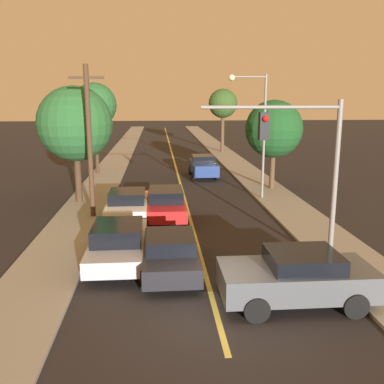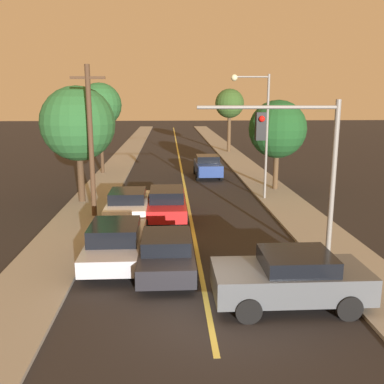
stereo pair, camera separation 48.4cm
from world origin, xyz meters
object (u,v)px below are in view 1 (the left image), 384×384
streetlamp_right (255,119)px  traffic_signal_mast (305,154)px  tree_left_far (95,105)px  tree_left_near (75,124)px  car_near_lane_front (170,252)px  utility_pole_left (89,139)px  tree_right_near (274,129)px  car_outer_lane_front (118,242)px  car_crossing_right (297,277)px  tree_right_far (223,104)px  car_outer_lane_second (128,206)px  car_near_lane_second (166,203)px  car_far_oncoming (203,166)px

streetlamp_right → traffic_signal_mast: bearing=-93.2°
tree_left_far → tree_left_near: bearing=-88.6°
car_near_lane_front → tree_left_far: bearing=104.5°
car_near_lane_front → utility_pole_left: utility_pole_left is taller
tree_right_near → streetlamp_right: bearing=-125.1°
tree_left_near → tree_left_far: 9.31m
car_near_lane_front → tree_left_near: size_ratio=0.69×
car_outer_lane_front → tree_left_near: tree_left_near is taller
streetlamp_right → utility_pole_left: size_ratio=0.97×
car_crossing_right → tree_right_near: size_ratio=0.78×
car_crossing_right → utility_pole_left: 12.18m
tree_right_near → tree_right_far: bearing=90.9°
traffic_signal_mast → tree_left_near: 13.34m
car_near_lane_front → utility_pole_left: (-3.56, 6.90, 3.14)m
car_outer_lane_front → traffic_signal_mast: (6.34, -0.65, 3.17)m
car_outer_lane_second → tree_left_near: size_ratio=0.67×
car_crossing_right → traffic_signal_mast: size_ratio=0.77×
car_outer_lane_second → car_near_lane_second: bearing=23.7°
traffic_signal_mast → tree_left_near: tree_left_near is taller
car_far_oncoming → car_outer_lane_front: bearing=73.8°
car_near_lane_front → tree_right_near: tree_right_near is taller
car_crossing_right → car_outer_lane_front: bearing=56.5°
car_crossing_right → tree_left_near: bearing=33.5°
traffic_signal_mast → car_far_oncoming: bearing=95.1°
traffic_signal_mast → utility_pole_left: utility_pole_left is taller
car_outer_lane_front → streetlamp_right: 12.08m
car_crossing_right → traffic_signal_mast: bearing=-19.6°
car_outer_lane_front → tree_right_near: bearing=53.4°
car_far_oncoming → tree_right_near: (3.84, -4.92, 3.04)m
car_near_lane_front → traffic_signal_mast: (4.53, 0.32, 3.23)m
car_near_lane_second → utility_pole_left: 4.73m
car_far_oncoming → tree_left_near: tree_left_near is taller
tree_left_near → car_outer_lane_front: bearing=-71.9°
car_far_oncoming → car_crossing_right: (0.51, -20.09, 0.00)m
car_near_lane_front → car_crossing_right: 4.34m
car_outer_lane_front → tree_left_far: bearing=99.8°
tree_right_near → utility_pole_left: bearing=-151.2°
traffic_signal_mast → tree_right_near: (2.31, 12.29, -0.08)m
tree_right_far → traffic_signal_mast: bearing=-93.7°
car_near_lane_second → tree_right_near: size_ratio=0.88×
car_outer_lane_second → car_far_oncoming: bearing=67.4°
tree_left_near → car_crossing_right: bearing=-56.5°
car_outer_lane_front → traffic_signal_mast: 7.12m
car_crossing_right → tree_right_near: (3.33, 15.16, 3.04)m
car_outer_lane_second → tree_right_far: size_ratio=0.65×
car_outer_lane_second → tree_left_near: 6.04m
car_near_lane_second → tree_right_far: bearing=75.3°
car_near_lane_front → traffic_signal_mast: traffic_signal_mast is taller
car_crossing_right → tree_left_near: (-8.24, 12.46, 3.57)m
tree_left_far → car_crossing_right: bearing=-68.7°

